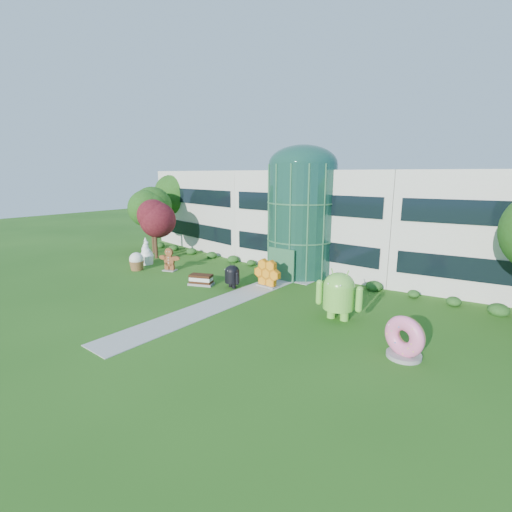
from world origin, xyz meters
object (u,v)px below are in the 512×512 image
Objects in this scene: android_green at (339,292)px; gingerbread at (169,259)px; donut at (405,337)px; android_black at (232,274)px.

android_green reaches higher than gingerbread.
android_green is 1.60× the size of donut.
android_black is at bearing 169.12° from android_green.
android_black is 0.91× the size of gingerbread.
donut is at bearing -27.56° from gingerbread.
android_green is at bearing 13.76° from android_black.
android_black is at bearing -20.51° from gingerbread.
android_green is at bearing 167.34° from donut.
donut reaches higher than android_black.
android_black is (-9.65, 0.71, -0.68)m from android_green.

